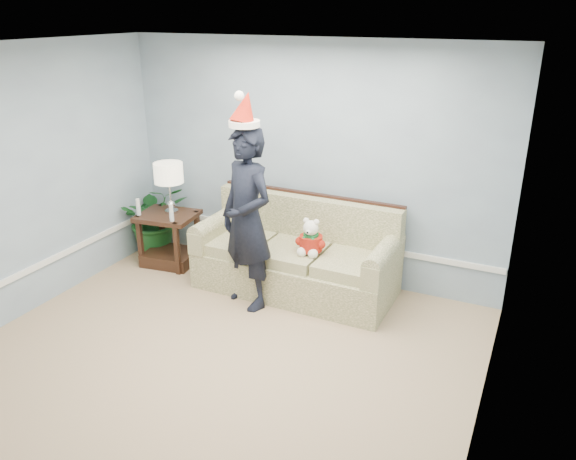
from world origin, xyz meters
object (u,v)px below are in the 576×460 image
(teddy_bear, at_px, (311,241))
(houseplant, at_px, (155,218))
(table_lamp, at_px, (169,175))
(side_table, at_px, (170,244))
(sofa, at_px, (298,258))
(man, at_px, (247,219))

(teddy_bear, bearing_deg, houseplant, 168.88)
(table_lamp, distance_m, teddy_bear, 1.97)
(side_table, xyz_separation_m, teddy_bear, (1.93, -0.10, 0.43))
(sofa, xyz_separation_m, table_lamp, (-1.68, -0.01, 0.76))
(teddy_bear, bearing_deg, table_lamp, 172.22)
(table_lamp, bearing_deg, houseplant, 156.79)
(side_table, bearing_deg, sofa, 2.50)
(sofa, height_order, table_lamp, table_lamp)
(sofa, xyz_separation_m, side_table, (-1.70, -0.07, -0.11))
(man, distance_m, teddy_bear, 0.72)
(table_lamp, distance_m, houseplant, 0.80)
(sofa, bearing_deg, houseplant, 176.44)
(side_table, relative_size, table_lamp, 1.20)
(table_lamp, xyz_separation_m, houseplant, (-0.40, 0.17, -0.67))
(sofa, height_order, man, man)
(sofa, relative_size, houseplant, 2.40)
(side_table, height_order, houseplant, houseplant)
(side_table, relative_size, houseplant, 0.81)
(houseplant, distance_m, teddy_bear, 2.34)
(table_lamp, bearing_deg, man, -21.28)
(table_lamp, bearing_deg, sofa, 0.48)
(sofa, xyz_separation_m, man, (-0.33, -0.54, 0.60))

